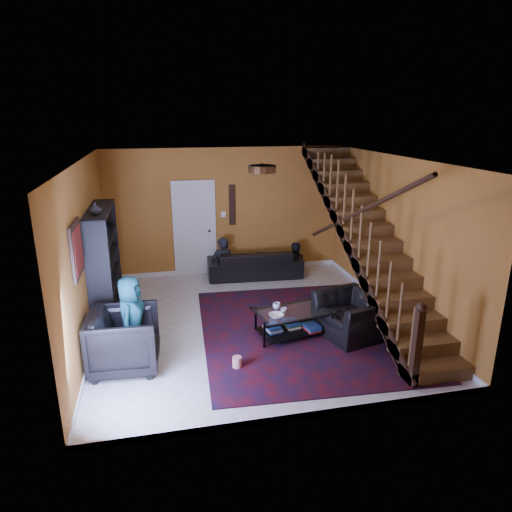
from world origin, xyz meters
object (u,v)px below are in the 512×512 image
(armchair_left, at_px, (125,340))
(coffee_table, at_px, (293,322))
(bookshelf, at_px, (106,269))
(sofa, at_px, (255,263))
(armchair_right, at_px, (352,316))

(armchair_left, height_order, coffee_table, armchair_left)
(bookshelf, height_order, armchair_left, bookshelf)
(bookshelf, bearing_deg, armchair_left, -78.10)
(bookshelf, bearing_deg, sofa, 29.80)
(armchair_right, bearing_deg, sofa, -177.52)
(sofa, bearing_deg, bookshelf, 33.66)
(armchair_left, distance_m, armchair_right, 3.56)
(armchair_left, relative_size, armchair_right, 0.91)
(armchair_left, xyz_separation_m, armchair_right, (3.55, 0.26, -0.09))
(armchair_right, bearing_deg, bookshelf, -124.27)
(bookshelf, height_order, sofa, bookshelf)
(bookshelf, bearing_deg, armchair_right, -20.07)
(armchair_left, bearing_deg, bookshelf, 15.24)
(sofa, relative_size, coffee_table, 1.63)
(sofa, height_order, coffee_table, sofa)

